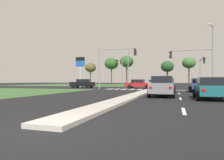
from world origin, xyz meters
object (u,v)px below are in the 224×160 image
pedestrian_at_median (160,81)px  fuel_price_totem (80,65)px  treeline_near (91,68)px  treeline_fourth (167,67)px  traffic_signal_near_left (112,60)px  traffic_signal_far_left (120,68)px  treeline_second (111,64)px  car_blue_fifth (199,85)px  street_lamp_third (128,67)px  car_beige_fourth (152,83)px  traffic_signal_far_right (202,67)px  car_teal_sixth (211,88)px  car_navy_third (167,85)px  car_grey_seventh (162,86)px  treeline_third (127,62)px  car_silver_second (157,83)px  car_red_eighth (139,84)px  traffic_signal_near_right (195,61)px  street_lamp_second (213,54)px  treeline_fifth (189,63)px  car_black_near (82,83)px

pedestrian_at_median → fuel_price_totem: (-14.22, -11.19, 3.08)m
treeline_near → treeline_fourth: (24.61, -0.60, -0.26)m
traffic_signal_near_left → traffic_signal_far_left: bearing=99.9°
pedestrian_at_median → treeline_second: treeline_second is taller
car_blue_fifth → street_lamp_third: street_lamp_third is taller
car_beige_fourth → treeline_near: (-21.51, 11.65, 4.87)m
traffic_signal_far_right → street_lamp_third: 19.29m
treeline_near → treeline_second: 7.09m
car_blue_fifth → treeline_second: treeline_second is taller
car_beige_fourth → car_teal_sixth: car_beige_fourth is taller
car_navy_third → car_blue_fifth: car_navy_third is taller
car_navy_third → treeline_fourth: size_ratio=0.64×
pedestrian_at_median → treeline_fourth: size_ratio=0.25×
traffic_signal_far_left → car_grey_seventh: bearing=-66.8°
car_grey_seventh → fuel_price_totem: 25.03m
treeline_third → treeline_fourth: treeline_third is taller
car_silver_second → traffic_signal_far_left: 22.17m
car_red_eighth → street_lamp_third: (-5.77, 17.32, 4.11)m
traffic_signal_near_right → street_lamp_third: street_lamp_third is taller
car_silver_second → traffic_signal_far_right: size_ratio=0.79×
traffic_signal_far_right → street_lamp_second: size_ratio=0.64×
traffic_signal_near_right → treeline_third: 37.23m
pedestrian_at_median → treeline_third: treeline_third is taller
fuel_price_totem → treeline_fifth: (21.36, 28.63, 2.33)m
traffic_signal_far_left → treeline_fourth: bearing=68.1°
car_navy_third → treeline_near: (-25.92, 36.94, 4.85)m
car_silver_second → car_beige_fourth: size_ratio=1.00×
car_teal_sixth → treeline_second: bearing=115.1°
car_grey_seventh → treeline_fourth: bearing=91.7°
car_grey_seventh → traffic_signal_far_right: (5.42, 22.22, 2.96)m
pedestrian_at_median → treeline_third: size_ratio=0.19×
car_black_near → traffic_signal_far_right: (20.51, 5.82, 2.98)m
pedestrian_at_median → treeline_fifth: (7.14, 17.43, 5.41)m
street_lamp_third → pedestrian_at_median: (8.10, -3.50, -3.68)m
pedestrian_at_median → traffic_signal_near_left: bearing=-121.7°
car_grey_seventh → treeline_second: bearing=112.5°
car_red_eighth → traffic_signal_far_right: (10.10, 6.42, 3.02)m
car_grey_seventh → street_lamp_third: street_lamp_third is taller
car_navy_third → fuel_price_totem: (-16.58, 10.91, 3.48)m
street_lamp_third → traffic_signal_near_left: bearing=-83.0°
car_navy_third → car_black_near: bearing=149.5°
car_silver_second → treeline_fourth: (3.07, -0.21, 4.61)m
car_silver_second → traffic_signal_far_right: (9.80, -21.84, 3.01)m
car_beige_fourth → car_red_eighth: (-0.28, -17.00, -0.01)m
car_teal_sixth → car_black_near: bearing=135.6°
car_black_near → traffic_signal_near_right: traffic_signal_near_right is taller
treeline_second → treeline_third: treeline_third is taller
treeline_third → street_lamp_third: bearing=-74.4°
traffic_signal_near_left → car_black_near: bearing=144.6°
fuel_price_totem → treeline_fifth: size_ratio=0.70×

